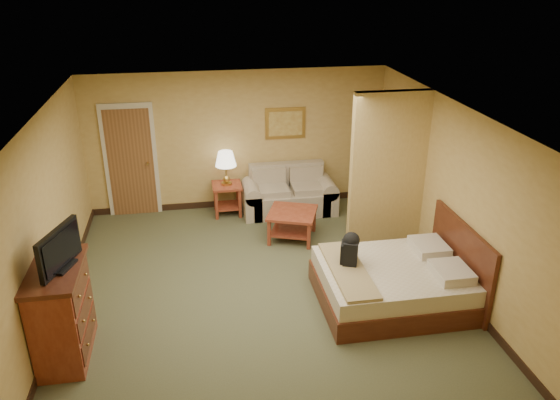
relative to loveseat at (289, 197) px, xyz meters
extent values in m
plane|color=#4D5034|center=(-0.89, -2.57, -0.28)|extent=(6.00, 6.00, 0.00)
plane|color=white|center=(-0.89, -2.57, 2.32)|extent=(6.00, 6.00, 0.00)
cube|color=tan|center=(-0.89, 0.43, 1.02)|extent=(5.50, 0.02, 2.60)
cube|color=tan|center=(-3.64, -2.57, 1.02)|extent=(0.02, 6.00, 2.60)
cube|color=tan|center=(1.86, -2.57, 1.02)|extent=(0.02, 6.00, 2.60)
cube|color=tan|center=(1.26, -1.65, 1.02)|extent=(1.20, 0.15, 2.60)
cube|color=beige|center=(-2.84, 0.40, 0.77)|extent=(0.94, 0.06, 2.10)
cube|color=brown|center=(-2.84, 0.38, 0.72)|extent=(0.80, 0.04, 2.00)
cylinder|color=#B69143|center=(-2.54, 0.33, 0.72)|extent=(0.04, 0.12, 0.04)
cube|color=black|center=(-0.89, 0.42, -0.22)|extent=(5.50, 0.02, 0.12)
cube|color=tan|center=(0.00, -0.05, -0.07)|extent=(1.42, 0.76, 0.43)
cube|color=tan|center=(0.00, 0.28, 0.37)|extent=(1.42, 0.18, 0.45)
cube|color=tan|center=(-0.71, -0.05, -0.05)|extent=(0.30, 0.76, 0.48)
cube|color=tan|center=(0.71, -0.05, -0.05)|extent=(0.30, 0.76, 0.48)
cube|color=maroon|center=(-1.15, 0.08, 0.28)|extent=(0.53, 0.53, 0.04)
cube|color=maroon|center=(-1.15, 0.08, -0.12)|extent=(0.45, 0.45, 0.03)
cube|color=maroon|center=(-1.36, -0.14, -0.01)|extent=(0.05, 0.05, 0.54)
cube|color=maroon|center=(-0.94, -0.14, -0.01)|extent=(0.05, 0.05, 0.54)
cube|color=maroon|center=(-1.36, 0.29, -0.01)|extent=(0.05, 0.05, 0.54)
cube|color=maroon|center=(-0.94, 0.29, -0.01)|extent=(0.05, 0.05, 0.54)
cylinder|color=#B69143|center=(-1.15, 0.08, 0.32)|extent=(0.19, 0.19, 0.04)
cylinder|color=#B69143|center=(-1.15, 0.08, 0.57)|extent=(0.03, 0.03, 0.32)
cone|color=white|center=(-1.15, 0.08, 0.80)|extent=(0.38, 0.38, 0.27)
cube|color=maroon|center=(-0.15, -1.10, 0.19)|extent=(0.99, 0.99, 0.04)
cube|color=maroon|center=(-0.15, -1.10, -0.12)|extent=(0.85, 0.85, 0.03)
cube|color=maroon|center=(-0.48, -1.43, -0.05)|extent=(0.06, 0.06, 0.46)
cube|color=maroon|center=(0.18, -0.77, -0.05)|extent=(0.06, 0.06, 0.46)
cube|color=#B78E3F|center=(0.00, 0.41, 1.32)|extent=(0.75, 0.03, 0.59)
cube|color=#AC7D34|center=(0.00, 0.39, 1.32)|extent=(0.63, 0.02, 0.46)
cube|color=maroon|center=(-3.37, -3.60, 0.28)|extent=(0.52, 1.04, 1.13)
cube|color=#451C10|center=(-3.37, -3.60, 0.88)|extent=(0.59, 1.11, 0.06)
cube|color=black|center=(-3.27, -3.60, 0.92)|extent=(0.30, 0.39, 0.03)
cube|color=black|center=(-3.27, -3.60, 1.15)|extent=(0.32, 0.76, 0.47)
cube|color=#451C10|center=(0.86, -3.19, -0.13)|extent=(2.01, 1.61, 0.30)
cube|color=beige|center=(0.86, -3.19, 0.14)|extent=(1.95, 1.55, 0.24)
cube|color=#451C10|center=(1.82, -3.19, 0.27)|extent=(0.06, 1.71, 1.11)
cube|color=beige|center=(1.51, -3.54, 0.32)|extent=(0.45, 0.55, 0.14)
cube|color=beige|center=(1.51, -2.84, 0.32)|extent=(0.45, 0.55, 0.14)
cube|color=#958051|center=(0.21, -3.19, 0.28)|extent=(0.45, 1.51, 0.05)
cube|color=black|center=(0.28, -3.03, 0.45)|extent=(0.28, 0.33, 0.38)
sphere|color=black|center=(0.28, -3.03, 0.64)|extent=(0.23, 0.23, 0.23)
camera|label=1|loc=(-1.75, -9.24, 4.06)|focal=35.00mm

